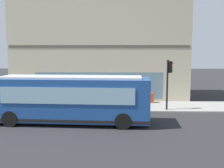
% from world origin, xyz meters
% --- Properties ---
extents(ground, '(120.00, 120.00, 0.00)m').
position_xyz_m(ground, '(0.00, 0.00, 0.00)').
color(ground, '#262628').
extents(sidewalk_curb, '(4.15, 40.00, 0.15)m').
position_xyz_m(sidewalk_curb, '(4.67, 0.00, 0.07)').
color(sidewalk_curb, gray).
rests_on(sidewalk_curb, ground).
extents(building_corner, '(7.29, 16.67, 9.34)m').
position_xyz_m(building_corner, '(10.36, 0.00, 4.66)').
color(building_corner, beige).
rests_on(building_corner, ground).
extents(city_bus_nearside, '(3.13, 10.17, 3.07)m').
position_xyz_m(city_bus_nearside, '(-0.32, 1.31, 1.55)').
color(city_bus_nearside, '#1E478C').
rests_on(city_bus_nearside, ground).
extents(traffic_light_near_corner, '(0.32, 0.49, 3.89)m').
position_xyz_m(traffic_light_near_corner, '(3.21, -5.67, 2.86)').
color(traffic_light_near_corner, black).
rests_on(traffic_light_near_corner, sidewalk_curb).
extents(fire_hydrant, '(0.35, 0.35, 0.74)m').
position_xyz_m(fire_hydrant, '(3.29, -2.28, 0.51)').
color(fire_hydrant, red).
rests_on(fire_hydrant, sidewalk_curb).
extents(pedestrian_near_building_entrance, '(0.32, 0.32, 1.82)m').
position_xyz_m(pedestrian_near_building_entrance, '(4.55, -2.40, 1.21)').
color(pedestrian_near_building_entrance, '#99994C').
rests_on(pedestrian_near_building_entrance, sidewalk_curb).
extents(pedestrian_walking_along_curb, '(0.32, 0.32, 1.70)m').
position_xyz_m(pedestrian_walking_along_curb, '(6.10, 4.57, 1.13)').
color(pedestrian_walking_along_curb, '#3359A5').
rests_on(pedestrian_walking_along_curb, sidewalk_curb).
extents(newspaper_vending_box, '(0.44, 0.42, 0.90)m').
position_xyz_m(newspaper_vending_box, '(6.08, -4.70, 0.60)').
color(newspaper_vending_box, '#BF3F19').
rests_on(newspaper_vending_box, sidewalk_curb).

